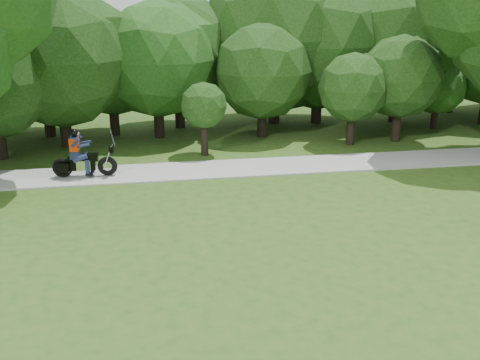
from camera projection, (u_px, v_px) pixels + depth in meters
name	position (u px, v px, depth m)	size (l,w,h in m)	color
ground	(325.00, 268.00, 12.13)	(100.00, 100.00, 0.00)	#2A5017
walkway	(255.00, 167.00, 19.61)	(60.00, 2.20, 0.06)	#989893
tree_line	(244.00, 51.00, 25.03)	(40.32, 12.14, 7.90)	black
touring_motorcycle	(80.00, 159.00, 18.27)	(2.20, 0.68, 1.68)	black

